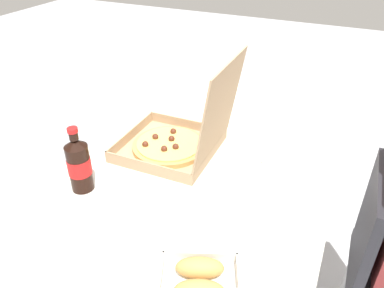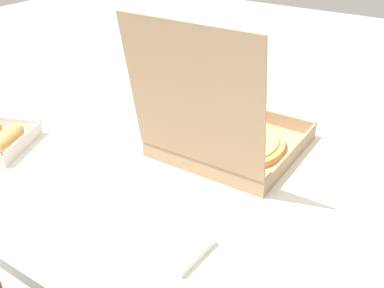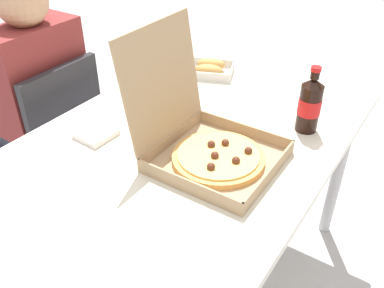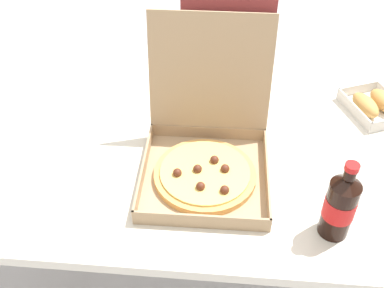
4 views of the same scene
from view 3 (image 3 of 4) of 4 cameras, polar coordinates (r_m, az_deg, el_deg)
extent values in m
plane|color=#B2B2B7|center=(1.81, -1.44, -19.13)|extent=(10.00, 10.00, 0.00)
cube|color=silver|center=(1.31, -1.87, -0.50)|extent=(1.45, 0.90, 0.03)
cylinder|color=#B7B7BC|center=(1.90, 19.55, -3.67)|extent=(0.05, 0.05, 0.69)
cylinder|color=#B7B7BC|center=(2.14, 0.20, 3.09)|extent=(0.05, 0.05, 0.69)
cube|color=#232328|center=(1.94, -19.66, 0.20)|extent=(0.41, 0.41, 0.04)
cube|color=#232328|center=(1.70, -17.02, 4.16)|extent=(0.36, 0.03, 0.38)
cylinder|color=#B2B2B7|center=(2.25, -18.14, -0.98)|extent=(0.03, 0.03, 0.43)
cylinder|color=#B2B2B7|center=(2.11, -24.96, -5.40)|extent=(0.03, 0.03, 0.43)
cylinder|color=#B2B2B7|center=(2.04, -11.85, -4.03)|extent=(0.03, 0.03, 0.43)
cylinder|color=#B2B2B7|center=(1.88, -18.98, -9.29)|extent=(0.03, 0.03, 0.43)
cylinder|color=#333847|center=(2.20, -19.38, -1.93)|extent=(0.09, 0.09, 0.45)
cylinder|color=#333847|center=(2.12, -23.01, -4.30)|extent=(0.09, 0.09, 0.45)
cube|color=#333847|center=(2.02, -19.93, 3.91)|extent=(0.11, 0.30, 0.10)
cube|color=#333847|center=(1.94, -23.92, 1.57)|extent=(0.11, 0.30, 0.10)
cube|color=maroon|center=(1.74, -20.46, 8.62)|extent=(0.36, 0.18, 0.42)
sphere|color=tan|center=(1.65, -22.58, 17.87)|extent=(0.19, 0.19, 0.19)
cube|color=tan|center=(1.23, 3.62, -2.38)|extent=(0.34, 0.34, 0.01)
cube|color=tan|center=(1.16, 10.78, -4.11)|extent=(0.34, 0.01, 0.04)
cube|color=tan|center=(1.10, -0.69, -5.73)|extent=(0.01, 0.34, 0.04)
cube|color=tan|center=(1.34, 7.23, 1.97)|extent=(0.01, 0.34, 0.04)
cube|color=tan|center=(1.29, -2.73, 0.85)|extent=(0.34, 0.01, 0.04)
cube|color=tan|center=(1.21, -4.14, 8.67)|extent=(0.34, 0.06, 0.33)
cylinder|color=tan|center=(1.22, 3.64, -1.93)|extent=(0.28, 0.28, 0.02)
cylinder|color=#EAC666|center=(1.21, 3.66, -1.47)|extent=(0.24, 0.24, 0.01)
sphere|color=#562819|center=(1.19, 3.18, -1.58)|extent=(0.02, 0.02, 0.02)
sphere|color=#562819|center=(1.15, 2.64, -3.16)|extent=(0.02, 0.02, 0.02)
sphere|color=#562819|center=(1.25, 4.62, 0.17)|extent=(0.02, 0.02, 0.02)
sphere|color=#562819|center=(1.22, 7.80, -0.94)|extent=(0.02, 0.02, 0.02)
sphere|color=#562819|center=(1.24, 2.68, -0.03)|extent=(0.02, 0.02, 0.02)
sphere|color=#562819|center=(1.18, 6.10, -2.27)|extent=(0.02, 0.02, 0.02)
cube|color=white|center=(1.76, 2.48, 9.70)|extent=(0.21, 0.23, 0.00)
cube|color=silver|center=(1.74, 5.54, 10.01)|extent=(0.14, 0.06, 0.03)
cube|color=silver|center=(1.77, -0.51, 10.55)|extent=(0.14, 0.06, 0.03)
cube|color=silver|center=(1.69, 2.09, 9.32)|extent=(0.08, 0.18, 0.03)
cube|color=silver|center=(1.82, 2.87, 11.20)|extent=(0.08, 0.18, 0.03)
ellipsoid|color=tan|center=(1.72, 2.32, 10.12)|extent=(0.10, 0.13, 0.05)
ellipsoid|color=tan|center=(1.78, 2.68, 10.97)|extent=(0.10, 0.13, 0.05)
cylinder|color=black|center=(1.39, 15.89, 4.78)|extent=(0.07, 0.07, 0.16)
cone|color=black|center=(1.35, 16.50, 8.20)|extent=(0.07, 0.07, 0.02)
cylinder|color=black|center=(1.34, 16.67, 9.16)|extent=(0.03, 0.03, 0.02)
cylinder|color=red|center=(1.33, 16.81, 9.91)|extent=(0.03, 0.03, 0.01)
cylinder|color=red|center=(1.39, 15.94, 5.07)|extent=(0.07, 0.07, 0.06)
cube|color=white|center=(1.21, -19.35, -5.45)|extent=(0.22, 0.16, 0.00)
cube|color=white|center=(1.37, -13.17, 1.38)|extent=(0.11, 0.11, 0.02)
camera|label=1|loc=(2.18, 6.04, 35.17)|focal=35.38mm
camera|label=2|loc=(1.45, -43.45, 19.86)|focal=40.93mm
camera|label=4|loc=(1.00, 68.32, 26.34)|focal=43.77mm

